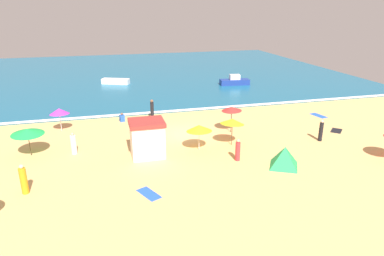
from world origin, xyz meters
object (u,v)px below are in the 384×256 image
Objects in this scene: beachgoer_0 at (238,150)px; beachgoer_1 at (321,131)px; beach_umbrella_4 at (59,111)px; beachgoer_3 at (74,144)px; beach_umbrella_0 at (232,121)px; beach_umbrella_2 at (232,109)px; beachgoer_4 at (152,110)px; lifeguard_cabana at (147,138)px; beach_umbrella_3 at (199,128)px; beach_tent at (285,157)px; small_boat_0 at (235,81)px; small_boat_1 at (116,81)px; beach_umbrella_6 at (27,132)px; beachgoer_2 at (122,118)px; beachgoer_5 at (24,180)px.

beachgoer_1 is at bearing 12.83° from beachgoer_0.
beachgoer_3 is (1.32, -5.18, -0.99)m from beach_umbrella_4.
beach_umbrella_0 is 1.14× the size of beach_umbrella_2.
beachgoer_4 is (-11.79, 8.51, 0.12)m from beachgoer_1.
beach_umbrella_0 is (6.35, 0.34, 0.56)m from lifeguard_cabana.
beach_umbrella_3 is 1.30× the size of beachgoer_1.
beach_umbrella_2 is 14.13m from beach_umbrella_4.
beachgoer_1 is at bearing -3.95° from beach_umbrella_3.
beach_umbrella_4 is at bearing 152.93° from beach_umbrella_0.
beachgoer_3 is (-12.28, -1.34, -1.27)m from beach_umbrella_2.
small_boat_0 is (5.79, 23.50, -0.14)m from beach_tent.
beachgoer_0 is (12.05, -9.13, -1.00)m from beach_umbrella_4.
beachgoer_1 is (19.59, -7.42, -0.92)m from beach_umbrella_4.
beach_umbrella_2 is 12.41m from beachgoer_3.
beach_umbrella_4 is 0.54× the size of small_boat_1.
beach_umbrella_6 is (-15.21, -0.85, -0.23)m from beach_umbrella_2.
beach_umbrella_6 is 3.68× the size of beachgoer_2.
beachgoer_3 is at bearing 173.03° from beachgoer_1.
beach_umbrella_2 is at bearing 70.15° from beach_umbrella_0.
beach_umbrella_0 is at bearing -6.45° from beachgoer_3.
beach_tent is at bearing -41.48° from beach_umbrella_3.
beach_umbrella_0 is 0.65× the size of small_boat_0.
beachgoer_0 is at bearing -20.21° from beachgoer_3.
beach_umbrella_6 is at bearing 169.90° from beach_umbrella_3.
beachgoer_1 is at bearing -7.82° from beach_umbrella_0.
beach_umbrella_3 is at bearing 17.22° from beachgoer_5.
lifeguard_cabana is at bearing -47.20° from beach_umbrella_4.
beach_tent is 2.70× the size of beachgoer_2.
beachgoer_3 is at bearing -100.13° from small_boat_1.
beach_umbrella_2 is at bearing -15.77° from beach_umbrella_4.
beach_tent is (16.22, -6.13, -1.08)m from beach_umbrella_6.
beach_umbrella_2 is 1.16× the size of beachgoer_4.
beachgoer_0 is 0.81× the size of beachgoer_4.
beachgoer_1 is (21.20, -2.73, -0.97)m from beach_umbrella_6.
beach_umbrella_4 is at bearing 159.26° from beachgoer_1.
beachgoer_4 reaches higher than beachgoer_1.
beachgoer_1 is 16.93m from beachgoer_2.
beachgoer_1 is at bearing -6.97° from beachgoer_3.
beachgoer_2 is at bearing 121.65° from beach_umbrella_3.
beach_umbrella_6 is 28.06m from small_boat_0.
beach_umbrella_3 is 2.71× the size of beachgoer_2.
lifeguard_cabana is 1.34× the size of beachgoer_4.
beach_umbrella_6 reaches higher than small_boat_1.
beach_umbrella_6 is at bearing 159.31° from beach_tent.
beachgoer_0 is (-1.54, -5.29, -1.28)m from beach_umbrella_2.
beach_umbrella_2 reaches higher than beach_umbrella_4.
lifeguard_cabana reaches higher than beach_umbrella_3.
beachgoer_5 is at bearing -162.78° from beach_umbrella_3.
beach_umbrella_0 is 1.65× the size of beachgoer_0.
beach_umbrella_3 is 1.00× the size of beach_tent.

